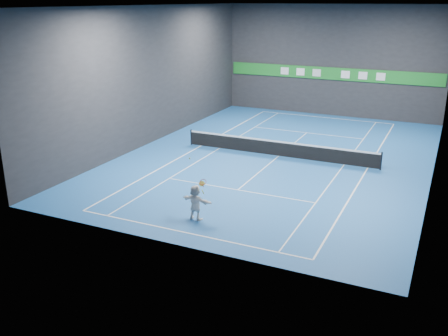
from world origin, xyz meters
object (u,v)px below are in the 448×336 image
at_px(player, 195,202).
at_px(tennis_net, 279,148).
at_px(tennis_ball, 190,158).
at_px(tennis_racket, 203,184).

height_order(player, tennis_net, player).
relative_size(player, tennis_ball, 24.57).
distance_m(tennis_ball, tennis_net, 10.71).
bearing_deg(player, tennis_net, -85.05).
xyz_separation_m(player, tennis_racket, (0.36, 0.05, 0.94)).
bearing_deg(tennis_net, tennis_ball, -93.02).
bearing_deg(tennis_net, tennis_racket, -89.54).
height_order(tennis_ball, tennis_net, tennis_ball).
bearing_deg(tennis_racket, tennis_ball, 179.09).
relative_size(player, tennis_racket, 2.24).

